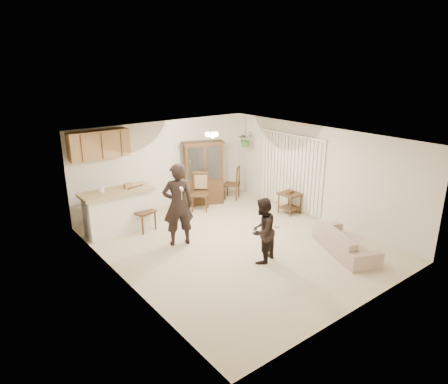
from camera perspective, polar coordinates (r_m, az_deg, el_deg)
floor at (r=9.41m, az=1.77°, el=-7.44°), size 6.50×6.50×0.00m
ceiling at (r=8.63m, az=1.93°, el=7.70°), size 5.50×6.50×0.02m
wall_back at (r=11.53m, az=-8.50°, el=3.85°), size 5.50×0.02×2.50m
wall_front at (r=6.93m, az=19.32°, el=-6.93°), size 5.50×0.02×2.50m
wall_left at (r=7.60m, az=-14.42°, el=-4.21°), size 0.02×6.50×2.50m
wall_right at (r=10.83m, az=13.16°, el=2.63°), size 0.02×6.50×2.50m
breakfast_bar at (r=10.21m, az=-14.84°, el=-2.89°), size 1.60×0.55×1.00m
bar_top at (r=10.03m, az=-15.10°, el=0.04°), size 1.75×0.70×0.08m
upper_cabinets at (r=10.41m, az=-17.40°, el=6.47°), size 1.50×0.34×0.70m
vertical_blinds at (r=11.40m, az=9.51°, el=2.86°), size 0.06×2.30×2.10m
ceiling_fixture at (r=9.70m, az=-1.72°, el=8.28°), size 0.36×0.36×0.20m
hanging_plant at (r=12.01m, az=3.08°, el=7.54°), size 0.43×0.37×0.48m
plant_cord at (r=11.95m, az=3.10°, el=9.07°), size 0.01×0.01×0.65m
sofa at (r=9.27m, az=17.01°, el=-6.20°), size 1.41×2.01×0.73m
adult at (r=9.14m, az=-6.57°, el=-2.22°), size 0.76×0.63×1.80m
child at (r=8.40m, az=5.48°, el=-5.72°), size 0.79×0.70×1.35m
china_hutch at (r=11.76m, az=-2.94°, el=2.66°), size 1.27×0.86×1.87m
side_table at (r=11.27m, az=9.36°, el=-1.53°), size 0.56×0.56×0.66m
chair_bar at (r=10.24m, az=-11.43°, el=-3.69°), size 0.59×0.59×1.12m
chair_hutch_left at (r=11.40m, az=-3.42°, el=-1.10°), size 0.68×0.68×1.09m
chair_hutch_right at (r=12.35m, az=1.12°, el=0.36°), size 0.63×0.63×1.01m
controller_adult at (r=8.53m, az=-6.09°, el=0.45°), size 0.11×0.18×0.05m
controller_child at (r=8.20m, az=7.58°, el=-4.96°), size 0.08×0.13×0.04m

